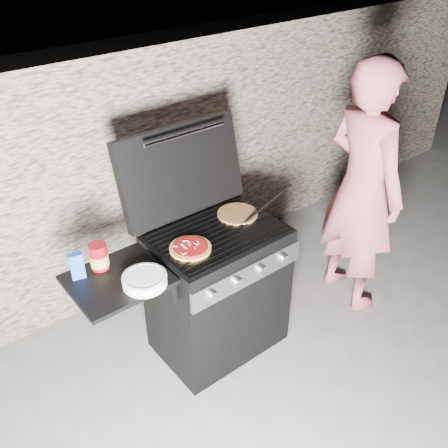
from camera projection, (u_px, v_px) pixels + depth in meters
ground at (218, 340)px, 3.47m from camera, size 50.00×50.00×0.00m
stone_wall at (130, 171)px, 3.67m from camera, size 8.00×0.35×1.80m
gas_grill at (186, 307)px, 3.09m from camera, size 1.34×0.79×0.91m
pizza_topped at (190, 247)px, 2.82m from camera, size 0.28×0.28×0.03m
pizza_plain at (238, 214)px, 3.13m from camera, size 0.31×0.31×0.01m
sauce_jar at (99, 256)px, 2.66m from camera, size 0.12×0.12×0.15m
blue_carton at (77, 266)px, 2.59m from camera, size 0.08×0.06×0.15m
plate_stack at (145, 280)px, 2.57m from camera, size 0.28×0.28×0.05m
person at (362, 189)px, 3.41m from camera, size 0.53×0.72×1.83m
tongs at (266, 204)px, 3.15m from camera, size 0.50×0.09×0.10m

